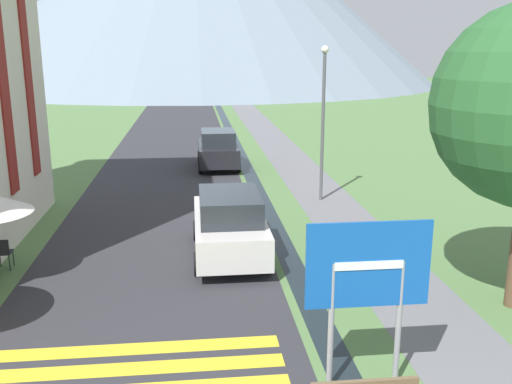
{
  "coord_description": "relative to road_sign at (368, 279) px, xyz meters",
  "views": [
    {
      "loc": [
        -1.33,
        -4.63,
        5.62
      ],
      "look_at": [
        0.3,
        10.0,
        1.86
      ],
      "focal_mm": 40.0,
      "sensor_mm": 36.0,
      "label": 1
    }
  ],
  "objects": [
    {
      "name": "road",
      "position": [
        -3.93,
        26.28,
        -1.96
      ],
      "size": [
        6.4,
        60.0,
        0.01
      ],
      "color": "#2D2D33",
      "rests_on": "ground_plane"
    },
    {
      "name": "parked_car_far",
      "position": [
        -1.59,
        18.35,
        -1.06
      ],
      "size": [
        1.92,
        3.94,
        1.82
      ],
      "color": "black",
      "rests_on": "ground_plane"
    },
    {
      "name": "ground_plane",
      "position": [
        -1.43,
        16.28,
        -1.97
      ],
      "size": [
        160.0,
        160.0,
        0.0
      ],
      "primitive_type": "plane",
      "color": "#517542"
    },
    {
      "name": "parked_car_near",
      "position": [
        -1.83,
        6.52,
        -1.05
      ],
      "size": [
        1.99,
        4.38,
        1.82
      ],
      "color": "silver",
      "rests_on": "ground_plane"
    },
    {
      "name": "road_sign",
      "position": [
        0.0,
        0.0,
        0.0
      ],
      "size": [
        2.07,
        0.11,
        2.94
      ],
      "color": "gray",
      "rests_on": "ground_plane"
    },
    {
      "name": "crosswalk_marking",
      "position": [
        -3.93,
        0.62,
        -1.96
      ],
      "size": [
        5.44,
        2.54,
        0.01
      ],
      "color": "yellow",
      "rests_on": "ground_plane"
    },
    {
      "name": "footpath",
      "position": [
        2.17,
        26.28,
        -1.96
      ],
      "size": [
        2.2,
        60.0,
        0.01
      ],
      "color": "slate",
      "rests_on": "ground_plane"
    },
    {
      "name": "cafe_chair_far_left",
      "position": [
        -7.72,
        6.12,
        -1.45
      ],
      "size": [
        0.4,
        0.4,
        0.85
      ],
      "rotation": [
        0.0,
        0.0,
        -0.09
      ],
      "color": "#232328",
      "rests_on": "ground_plane"
    },
    {
      "name": "streetlamp",
      "position": [
        1.99,
        12.08,
        1.36
      ],
      "size": [
        0.28,
        0.28,
        5.66
      ],
      "color": "#515156",
      "rests_on": "ground_plane"
    },
    {
      "name": "drainage_channel",
      "position": [
        -0.23,
        26.28,
        -1.96
      ],
      "size": [
        0.6,
        60.0,
        0.0
      ],
      "color": "black",
      "rests_on": "ground_plane"
    }
  ]
}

